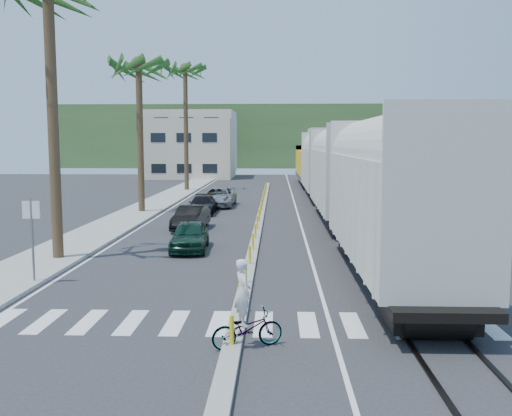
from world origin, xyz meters
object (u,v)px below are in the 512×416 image
(car_lead, at_px, (190,236))
(car_second, at_px, (191,218))
(cyclist, at_px, (246,320))
(street_sign, at_px, (32,228))

(car_lead, relative_size, car_second, 0.97)
(car_second, bearing_deg, car_lead, -76.78)
(cyclist, bearing_deg, car_second, -8.55)
(car_lead, height_order, cyclist, cyclist)
(cyclist, bearing_deg, street_sign, 31.74)
(street_sign, relative_size, cyclist, 1.39)
(street_sign, xyz_separation_m, cyclist, (7.63, -5.78, -1.30))
(street_sign, relative_size, car_lead, 0.74)
(street_sign, bearing_deg, car_lead, 55.69)
(street_sign, distance_m, car_second, 13.15)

